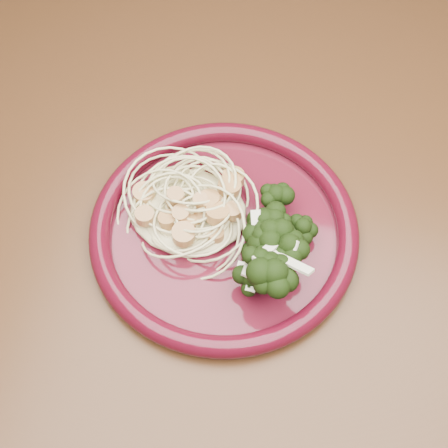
% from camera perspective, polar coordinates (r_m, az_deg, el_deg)
% --- Properties ---
extents(dining_table, '(1.20, 0.80, 0.75)m').
position_cam_1_polar(dining_table, '(0.71, 8.35, -4.78)').
color(dining_table, '#472814').
rests_on(dining_table, ground).
extents(dinner_plate, '(0.32, 0.32, 0.02)m').
position_cam_1_polar(dinner_plate, '(0.61, -0.00, -0.51)').
color(dinner_plate, '#480E1B').
rests_on(dinner_plate, dining_table).
extents(spaghetti_pile, '(0.14, 0.13, 0.03)m').
position_cam_1_polar(spaghetti_pile, '(0.61, -3.35, 1.62)').
color(spaghetti_pile, beige).
rests_on(spaghetti_pile, dinner_plate).
extents(scallop_cluster, '(0.13, 0.13, 0.04)m').
position_cam_1_polar(scallop_cluster, '(0.59, -3.50, 3.27)').
color(scallop_cluster, tan).
rests_on(scallop_cluster, spaghetti_pile).
extents(broccoli_pile, '(0.12, 0.15, 0.05)m').
position_cam_1_polar(broccoli_pile, '(0.58, 4.33, -1.65)').
color(broccoli_pile, black).
rests_on(broccoli_pile, dinner_plate).
extents(onion_garnish, '(0.08, 0.10, 0.05)m').
position_cam_1_polar(onion_garnish, '(0.55, 4.53, -0.12)').
color(onion_garnish, beige).
rests_on(onion_garnish, broccoli_pile).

